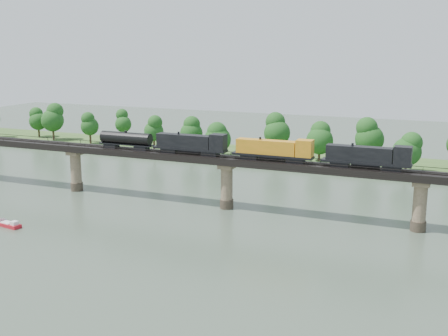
% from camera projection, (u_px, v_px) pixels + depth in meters
% --- Properties ---
extents(ground, '(400.00, 400.00, 0.00)m').
position_uv_depth(ground, '(160.00, 254.00, 96.47)').
color(ground, '#374638').
rests_on(ground, ground).
extents(far_bank, '(300.00, 24.00, 1.60)m').
position_uv_depth(far_bank, '(294.00, 159.00, 172.92)').
color(far_bank, '#325321').
rests_on(far_bank, ground).
extents(bridge, '(236.00, 30.00, 11.50)m').
position_uv_depth(bridge, '(227.00, 184.00, 122.34)').
color(bridge, '#473A2D').
rests_on(bridge, ground).
extents(bridge_superstructure, '(220.00, 4.90, 0.75)m').
position_uv_depth(bridge_superstructure, '(227.00, 156.00, 120.98)').
color(bridge_superstructure, black).
rests_on(bridge_superstructure, bridge).
extents(far_treeline, '(289.06, 17.54, 13.60)m').
position_uv_depth(far_treeline, '(265.00, 134.00, 170.25)').
color(far_treeline, '#382619').
rests_on(far_treeline, far_bank).
extents(freight_train, '(70.22, 2.74, 4.83)m').
position_uv_depth(freight_train, '(244.00, 148.00, 119.02)').
color(freight_train, black).
rests_on(freight_train, bridge).
extents(motorboat, '(5.26, 2.58, 1.41)m').
position_uv_depth(motorboat, '(10.00, 225.00, 110.60)').
color(motorboat, '#B41421').
rests_on(motorboat, ground).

